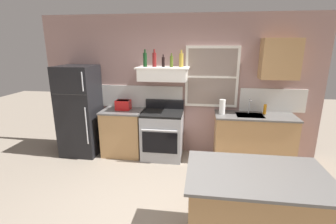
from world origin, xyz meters
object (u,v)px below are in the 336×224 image
(stove_range, at_px, (163,134))
(paper_towel_roll, at_px, (222,107))
(bottle_dark_green_wine, at_px, (145,59))
(toaster, at_px, (123,105))
(bottle_balsamic_dark, at_px, (163,62))
(bottle_olive_oil_square, at_px, (171,61))
(kitchen_island, at_px, (254,212))
(bottle_red_label_wine, at_px, (154,59))
(dish_soap_bottle, at_px, (265,109))
(bottle_champagne_gold_foil, at_px, (181,60))
(refrigerator, at_px, (80,111))

(stove_range, bearing_deg, paper_towel_roll, 1.94)
(stove_range, height_order, bottle_dark_green_wine, bottle_dark_green_wine)
(toaster, height_order, bottle_balsamic_dark, bottle_balsamic_dark)
(bottle_dark_green_wine, xyz_separation_m, paper_towel_roll, (1.44, -0.06, -0.83))
(bottle_olive_oil_square, height_order, kitchen_island, bottle_olive_oil_square)
(toaster, bearing_deg, bottle_dark_green_wine, 3.15)
(toaster, xyz_separation_m, paper_towel_roll, (1.89, -0.04, 0.04))
(bottle_olive_oil_square, relative_size, paper_towel_roll, 0.91)
(kitchen_island, bearing_deg, toaster, 133.61)
(bottle_balsamic_dark, distance_m, bottle_olive_oil_square, 0.16)
(stove_range, distance_m, bottle_red_label_wine, 1.43)
(kitchen_island, bearing_deg, bottle_balsamic_dark, 120.12)
(bottle_red_label_wine, relative_size, dish_soap_bottle, 1.76)
(stove_range, height_order, bottle_balsamic_dark, bottle_balsamic_dark)
(bottle_dark_green_wine, relative_size, kitchen_island, 0.22)
(bottle_champagne_gold_foil, relative_size, kitchen_island, 0.22)
(bottle_dark_green_wine, relative_size, bottle_champagne_gold_foil, 1.04)
(kitchen_island, bearing_deg, bottle_champagne_gold_foil, 113.33)
(toaster, xyz_separation_m, bottle_olive_oil_square, (0.94, 0.04, 0.84))
(bottle_dark_green_wine, distance_m, paper_towel_roll, 1.66)
(refrigerator, height_order, stove_range, refrigerator)
(toaster, bearing_deg, bottle_champagne_gold_foil, 3.14)
(bottle_dark_green_wine, bearing_deg, kitchen_island, -53.58)
(refrigerator, bearing_deg, paper_towel_roll, 1.25)
(paper_towel_roll, xyz_separation_m, kitchen_island, (0.20, -2.16, -0.59))
(bottle_balsamic_dark, bearing_deg, bottle_champagne_gold_foil, 1.54)
(bottle_champagne_gold_foil, bearing_deg, kitchen_island, -66.67)
(bottle_olive_oil_square, bearing_deg, bottle_red_label_wine, 179.07)
(bottle_balsamic_dark, xyz_separation_m, bottle_olive_oil_square, (0.15, -0.01, 0.01))
(stove_range, xyz_separation_m, bottle_balsamic_dark, (-0.00, 0.13, 1.37))
(bottle_champagne_gold_foil, height_order, kitchen_island, bottle_champagne_gold_foil)
(refrigerator, xyz_separation_m, bottle_champagne_gold_foil, (1.98, 0.16, 0.99))
(dish_soap_bottle, xyz_separation_m, kitchen_island, (-0.58, -2.26, -0.54))
(toaster, relative_size, bottle_olive_oil_square, 1.21)
(refrigerator, xyz_separation_m, paper_towel_roll, (2.75, 0.06, 0.16))
(toaster, height_order, bottle_champagne_gold_foil, bottle_champagne_gold_foil)
(bottle_dark_green_wine, bearing_deg, toaster, -176.85)
(bottle_balsamic_dark, xyz_separation_m, bottle_champagne_gold_foil, (0.33, 0.01, 0.03))
(stove_range, relative_size, dish_soap_bottle, 6.06)
(dish_soap_bottle, relative_size, kitchen_island, 0.13)
(bottle_dark_green_wine, height_order, kitchen_island, bottle_dark_green_wine)
(toaster, height_order, bottle_red_label_wine, bottle_red_label_wine)
(bottle_red_label_wine, bearing_deg, stove_range, -35.87)
(bottle_olive_oil_square, bearing_deg, bottle_balsamic_dark, 174.88)
(paper_towel_roll, bearing_deg, kitchen_island, -84.69)
(paper_towel_roll, distance_m, dish_soap_bottle, 0.78)
(stove_range, height_order, dish_soap_bottle, same)
(toaster, distance_m, bottle_balsamic_dark, 1.15)
(refrigerator, xyz_separation_m, stove_range, (1.65, 0.02, -0.42))
(refrigerator, relative_size, paper_towel_roll, 6.52)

